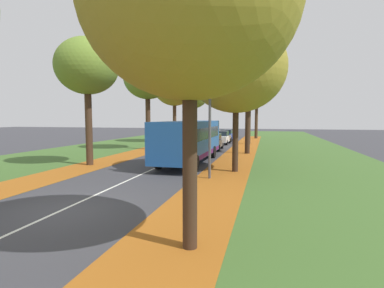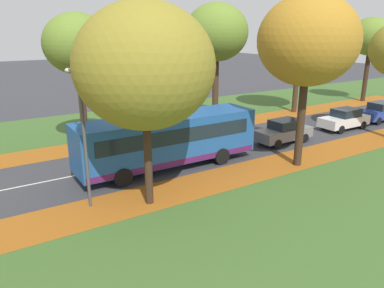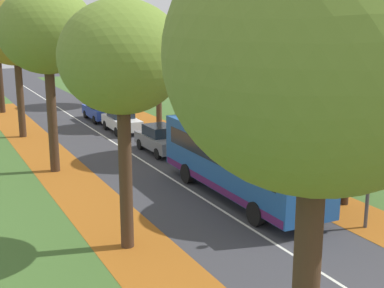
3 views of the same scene
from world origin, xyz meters
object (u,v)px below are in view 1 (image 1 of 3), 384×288
car_grey_lead (213,142)px  car_white_following (222,137)px  tree_right_far (249,93)px  bus (190,139)px  tree_right_near (236,68)px  tree_right_mid (248,76)px  tree_right_distant (257,93)px  tree_left_mid (148,78)px  tree_right_nearest (190,2)px  car_blue_third_in_line (226,135)px  tree_left_far (174,87)px  tree_left_distant (194,97)px  streetlamp_right (204,108)px  tree_left_near (87,67)px

car_grey_lead → car_white_following: same height
tree_right_far → bus: bearing=-101.2°
tree_right_near → tree_right_mid: 9.46m
tree_right_near → tree_right_distant: tree_right_distant is taller
tree_right_mid → tree_left_mid: bearing=172.2°
tree_right_nearest → bus: (-3.54, 13.82, -4.20)m
tree_right_nearest → car_blue_third_in_line: 34.87m
tree_right_far → car_white_following: size_ratio=1.92×
tree_left_far → tree_left_distant: bearing=89.2°
tree_right_far → car_grey_lead: tree_right_far is taller
car_white_following → streetlamp_right: bearing=-84.3°
tree_right_distant → car_blue_third_in_line: size_ratio=2.19×
tree_right_near → streetlamp_right: (-1.44, -2.38, -2.37)m
car_grey_lead → streetlamp_right: bearing=-81.9°
tree_left_distant → streetlamp_right: tree_left_distant is taller
tree_right_nearest → car_grey_lead: bearing=98.6°
tree_right_mid → bus: tree_right_mid is taller
tree_left_near → tree_right_nearest: tree_left_near is taller
tree_left_far → tree_right_far: bearing=-4.2°
tree_left_mid → tree_right_near: bearing=-47.3°
tree_right_far → tree_left_mid: bearing=-138.7°
tree_right_near → streetlamp_right: 3.66m
streetlamp_right → bus: 6.07m
tree_left_distant → bus: 28.67m
tree_right_nearest → tree_right_far: size_ratio=1.01×
tree_right_distant → streetlamp_right: (-1.66, -32.23, -3.30)m
car_white_following → tree_left_mid: bearing=-129.9°
streetlamp_right → tree_left_far: bearing=111.0°
car_grey_lead → tree_left_distant: bearing=109.1°
tree_right_nearest → tree_right_distant: tree_right_distant is taller
tree_left_far → car_blue_third_in_line: size_ratio=2.31×
tree_right_nearest → tree_right_near: size_ratio=0.94×
tree_left_far → tree_right_distant: bearing=43.7°
tree_left_far → car_white_following: bearing=-12.7°
car_blue_third_in_line → tree_right_mid: bearing=-75.1°
tree_left_mid → car_blue_third_in_line: tree_left_mid is taller
tree_left_near → tree_left_far: size_ratio=0.88×
tree_left_far → tree_right_distant: tree_left_far is taller
tree_right_far → tree_right_distant: bearing=87.1°
tree_left_mid → tree_left_distant: tree_left_mid is taller
streetlamp_right → car_blue_third_in_line: bearing=94.8°
tree_right_far → tree_right_distant: size_ratio=0.88×
tree_right_far → streetlamp_right: bearing=-93.0°
car_grey_lead → car_white_following: 6.65m
tree_right_near → bus: bearing=140.4°
bus → car_grey_lead: 9.03m
tree_left_mid → tree_right_far: 12.93m
tree_left_mid → car_white_following: bearing=50.1°
tree_left_near → tree_left_distant: (0.03, 30.30, 0.07)m
tree_left_distant → car_blue_third_in_line: 11.10m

